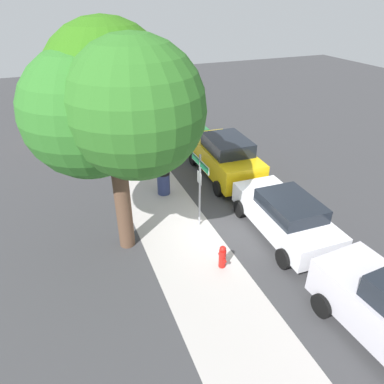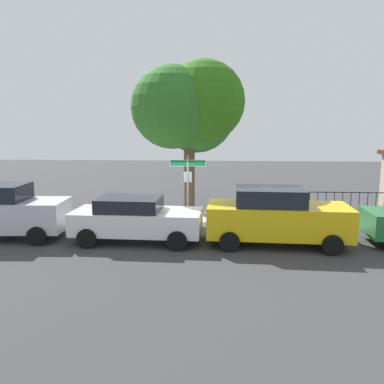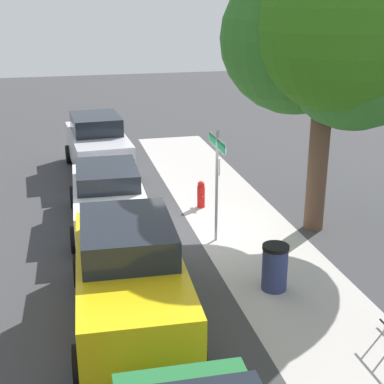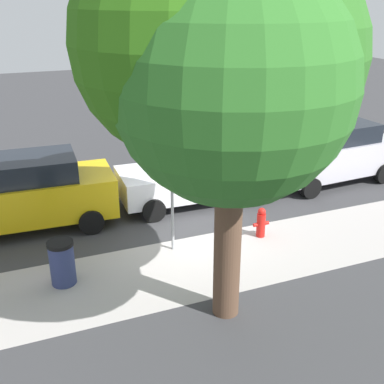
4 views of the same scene
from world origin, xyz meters
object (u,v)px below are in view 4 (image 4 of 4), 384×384
car_yellow (24,193)px  street_sign (172,173)px  car_white (196,176)px  fire_hydrant (261,222)px  car_silver (333,153)px  shade_tree (228,60)px  trash_bin (62,263)px

car_yellow → street_sign: bearing=143.6°
car_white → fire_hydrant: size_ratio=5.62×
car_white → car_silver: bearing=-179.5°
car_silver → car_white: car_silver is taller
car_white → car_yellow: car_yellow is taller
shade_tree → car_yellow: shade_tree is taller
street_sign → trash_bin: street_sign is taller
car_silver → shade_tree: bearing=35.4°
car_white → trash_bin: car_white is taller
street_sign → shade_tree: shade_tree is taller
car_silver → car_white: (4.72, -0.11, -0.16)m
car_yellow → car_white: bearing=-178.3°
street_sign → car_silver: bearing=-159.5°
shade_tree → trash_bin: size_ratio=6.98×
shade_tree → car_silver: 8.86m
car_white → fire_hydrant: 2.78m
street_sign → car_yellow: 4.13m
trash_bin → car_white: bearing=-144.9°
shade_tree → fire_hydrant: (-2.24, -2.45, -4.34)m
car_silver → car_white: 4.73m
car_white → trash_bin: (4.21, 2.96, -0.30)m
street_sign → trash_bin: bearing=10.8°
fire_hydrant → trash_bin: trash_bin is taller
car_white → fire_hydrant: car_white is taller
street_sign → trash_bin: 3.04m
street_sign → car_silver: (-6.31, -2.35, -0.98)m
street_sign → fire_hydrant: (-2.27, 0.20, -1.55)m
street_sign → trash_bin: (2.63, 0.50, -1.44)m
car_silver → car_white: size_ratio=0.99×
car_white → shade_tree: bearing=74.9°
car_white → fire_hydrant: (-0.69, 2.66, -0.41)m
car_silver → fire_hydrant: car_silver is taller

